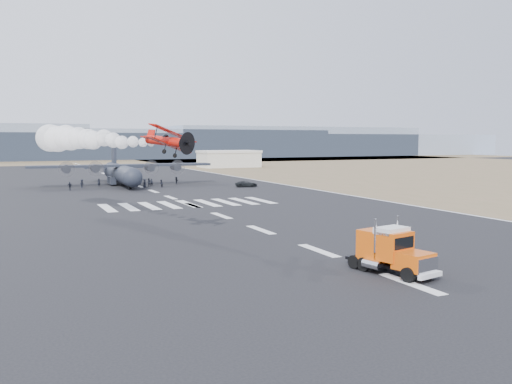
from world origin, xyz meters
TOP-DOWN VIEW (x-y plane):
  - ground at (0.00, 0.00)m, footprint 500.00×500.00m
  - scrub_far at (0.00, 230.00)m, footprint 500.00×80.00m
  - runway_markings at (0.00, 60.00)m, footprint 60.00×260.00m
  - ridge_seg_d at (0.00, 260.00)m, footprint 150.00×50.00m
  - ridge_seg_e at (65.00, 260.00)m, footprint 150.00×50.00m
  - ridge_seg_f at (130.00, 260.00)m, footprint 150.00×50.00m
  - ridge_seg_g at (195.00, 260.00)m, footprint 150.00×50.00m
  - hangar_right at (46.00, 150.00)m, footprint 20.50×12.50m
  - semi_truck at (0.58, 2.95)m, footprint 3.77×7.72m
  - aerobatic_biplane at (-10.38, 22.84)m, footprint 5.87×5.64m
  - smoke_trail at (-17.25, 46.73)m, footprint 9.99×29.22m
  - transport_aircraft at (-2.70, 89.36)m, footprint 37.85×31.18m
  - support_vehicle at (19.70, 73.51)m, footprint 4.84×2.97m
  - crew_a at (-7.85, 86.41)m, footprint 0.67×0.56m
  - crew_b at (1.57, 82.39)m, footprint 0.88×0.56m
  - crew_c at (-11.36, 84.78)m, footprint 1.20×1.14m
  - crew_d at (-14.14, 80.19)m, footprint 1.06×0.69m
  - crew_e at (0.32, 80.60)m, footprint 0.73×0.98m
  - crew_f at (8.62, 86.42)m, footprint 0.60×1.52m
  - crew_g at (2.40, 83.47)m, footprint 0.60×0.51m
  - crew_h at (3.50, 79.77)m, footprint 0.89×0.86m

SIDE VIEW (x-z plane):
  - ground at x=0.00m, z-range 0.00..0.00m
  - scrub_far at x=0.00m, z-range 0.00..0.00m
  - runway_markings at x=0.00m, z-range 0.00..0.01m
  - support_vehicle at x=19.70m, z-range 0.00..1.25m
  - crew_h at x=3.50m, z-range 0.00..1.58m
  - crew_g at x=2.40m, z-range 0.00..1.59m
  - crew_f at x=8.62m, z-range 0.00..1.60m
  - crew_d at x=-14.14m, z-range 0.00..1.67m
  - crew_a at x=-7.85m, z-range 0.00..1.72m
  - crew_c at x=-11.36m, z-range 0.00..1.75m
  - crew_b at x=1.57m, z-range 0.00..1.76m
  - crew_e at x=0.32m, z-range 0.00..1.81m
  - semi_truck at x=0.58m, z-range -0.03..3.36m
  - transport_aircraft at x=-2.70m, z-range -2.65..8.29m
  - hangar_right at x=46.00m, z-range 0.06..5.96m
  - ridge_seg_d at x=0.00m, z-range 0.00..13.00m
  - ridge_seg_g at x=195.00m, z-range 0.00..13.00m
  - ridge_seg_e at x=65.00m, z-range 0.00..15.00m
  - ridge_seg_f at x=130.00m, z-range 0.00..17.00m
  - aerobatic_biplane at x=-10.38m, z-range 8.03..11.13m
  - smoke_trail at x=-17.25m, z-range 7.89..11.69m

